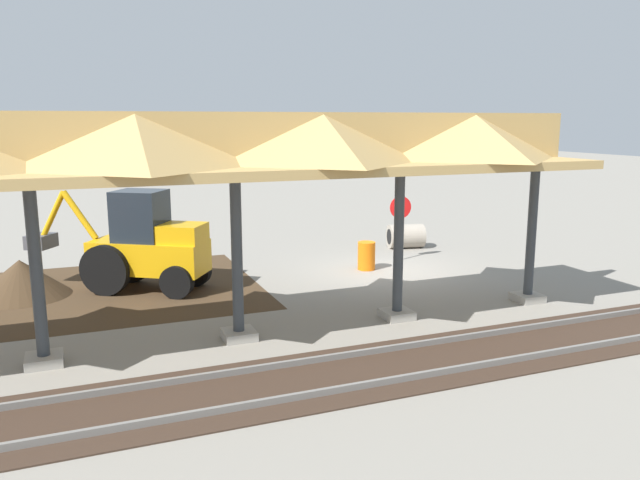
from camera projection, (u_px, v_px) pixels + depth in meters
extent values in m
plane|color=gray|center=(387.00, 271.00, 19.77)|extent=(120.00, 120.00, 0.00)
cube|color=#42301E|center=(88.00, 293.00, 17.33)|extent=(9.35, 7.00, 0.01)
cube|color=#9E998E|center=(527.00, 297.00, 16.54)|extent=(0.70, 0.70, 0.20)
cylinder|color=#383D42|center=(531.00, 234.00, 16.22)|extent=(0.24, 0.24, 3.60)
cube|color=#9E998E|center=(397.00, 314.00, 15.11)|extent=(0.70, 0.70, 0.20)
cylinder|color=#383D42|center=(398.00, 246.00, 14.78)|extent=(0.24, 0.24, 3.60)
cube|color=#9E998E|center=(239.00, 335.00, 13.68)|extent=(0.70, 0.70, 0.20)
cylinder|color=#383D42|center=(237.00, 259.00, 13.35)|extent=(0.24, 0.24, 3.60)
cube|color=#9E998E|center=(44.00, 360.00, 12.25)|extent=(0.70, 0.70, 0.20)
cylinder|color=#383D42|center=(37.00, 276.00, 11.92)|extent=(0.24, 0.24, 3.60)
cube|color=tan|center=(235.00, 170.00, 12.99)|extent=(16.91, 3.20, 0.20)
cube|color=tan|center=(234.00, 139.00, 12.87)|extent=(16.91, 0.20, 1.10)
pyramid|color=tan|center=(473.00, 136.00, 15.01)|extent=(3.53, 3.20, 1.10)
pyramid|color=tan|center=(322.00, 138.00, 13.58)|extent=(3.53, 3.20, 1.10)
pyramid|color=tan|center=(135.00, 140.00, 12.15)|extent=(3.53, 3.20, 1.10)
cube|color=slate|center=(517.00, 330.00, 14.07)|extent=(60.00, 0.08, 0.15)
cube|color=slate|center=(563.00, 351.00, 12.76)|extent=(60.00, 0.08, 0.15)
cube|color=#38281E|center=(538.00, 343.00, 13.43)|extent=(60.00, 2.58, 0.03)
cylinder|color=gray|center=(400.00, 231.00, 21.18)|extent=(0.06, 0.06, 2.02)
cylinder|color=red|center=(401.00, 207.00, 21.02)|extent=(0.76, 0.12, 0.76)
cube|color=orange|center=(149.00, 256.00, 17.47)|extent=(3.39, 2.83, 0.90)
cube|color=#1E262D|center=(140.00, 216.00, 17.29)|extent=(1.73, 1.69, 1.40)
cube|color=orange|center=(182.00, 233.00, 17.14)|extent=(1.56, 1.54, 0.50)
cylinder|color=black|center=(131.00, 259.00, 18.39)|extent=(1.34, 1.01, 1.40)
cylinder|color=black|center=(105.00, 270.00, 17.01)|extent=(1.34, 1.01, 1.40)
cylinder|color=black|center=(195.00, 271.00, 17.99)|extent=(0.92, 0.74, 0.90)
cylinder|color=black|center=(177.00, 282.00, 16.74)|extent=(0.92, 0.74, 0.90)
cylinder|color=orange|center=(80.00, 215.00, 17.65)|extent=(0.99, 0.73, 1.41)
cylinder|color=orange|center=(52.00, 217.00, 17.83)|extent=(0.91, 0.66, 1.53)
cube|color=#47474C|center=(41.00, 241.00, 18.04)|extent=(0.94, 1.00, 0.40)
cone|color=#42301E|center=(22.00, 296.00, 17.01)|extent=(5.19, 5.19, 2.03)
cylinder|color=#9E9384|center=(406.00, 236.00, 23.33)|extent=(1.45, 1.14, 0.89)
cylinder|color=black|center=(389.00, 237.00, 23.22)|extent=(0.14, 0.57, 0.58)
cylinder|color=orange|center=(366.00, 256.00, 19.96)|extent=(0.56, 0.56, 0.90)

